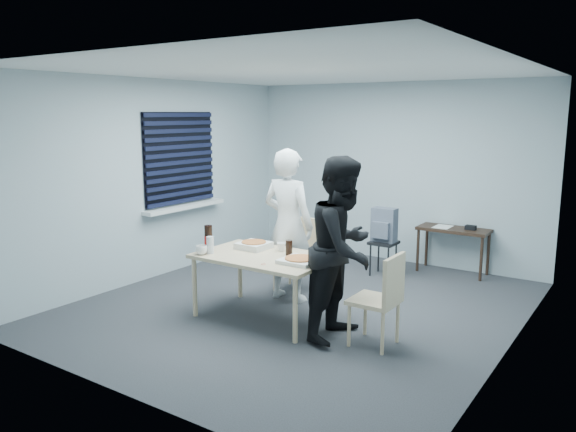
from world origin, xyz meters
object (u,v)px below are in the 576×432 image
Objects in this scene: chair_right at (383,294)px; backpack at (384,225)px; person_white at (288,225)px; dining_table at (264,261)px; chair_far at (298,248)px; person_black at (343,248)px; soda_bottle at (208,239)px; mug_b at (281,247)px; mug_a at (201,250)px; side_table at (454,234)px; stool at (383,249)px.

chair_right is 1.96× the size of backpack.
backpack is (0.52, 1.51, -0.20)m from person_white.
dining_table is 1.37m from chair_right.
chair_right is (1.63, -1.06, 0.00)m from chair_far.
person_black reaches higher than soda_bottle.
dining_table is 2.20m from backpack.
mug_b is 0.35× the size of soda_bottle.
dining_table is at bearing 31.35° from mug_a.
side_table is 2.07× the size of backpack.
chair_far is 0.57m from person_white.
soda_bottle is at bearing -174.45° from chair_right.
backpack is (0.65, 1.11, 0.18)m from chair_far.
backpack is (-0.55, 2.15, -0.20)m from person_black.
chair_right is 2.38m from backpack.
person_black is 1.55m from soda_bottle.
person_black reaches higher than mug_b.
person_white is at bearing 66.41° from mug_a.
chair_far is at bearing 48.99° from person_black.
person_black reaches higher than chair_far.
chair_right is at bearing -56.78° from backpack.
chair_far and chair_right have the same top height.
soda_bottle reaches higher than chair_right.
mug_b reaches higher than dining_table.
chair_far is 1.45m from mug_a.
soda_bottle is at bearing 103.27° from mug_a.
mug_b is at bearing -91.21° from backpack.
side_table is 3.31× the size of soda_bottle.
side_table reaches higher than stool.
person_white is at bearing 60.80° from soda_bottle.
soda_bottle is (-1.97, -0.19, 0.31)m from chair_right.
chair_far is 0.95× the size of side_table.
backpack is 3.69× the size of mug_a.
person_white is at bearing -100.00° from backpack.
soda_bottle is at bearing 97.66° from person_black.
person_white is 17.70× the size of mug_b.
stool is (0.38, 2.18, -0.27)m from dining_table.
person_black reaches higher than backpack.
mug_b is (-0.89, 0.24, -0.15)m from person_black.
chair_right is at bearing -32.98° from chair_far.
stool is at bearing 79.99° from dining_table.
mug_b is (0.31, -0.80, 0.22)m from chair_far.
mug_b is (0.18, -0.40, -0.15)m from person_white.
soda_bottle is at bearing -119.91° from side_table.
mug_a is (-0.95, -2.51, 0.05)m from backpack.
chair_right is at bearing -10.97° from mug_b.
chair_far is 1.31m from stool.
person_white is 1.24m from person_black.
stool is (-0.55, 2.16, -0.53)m from person_black.
side_table is (1.39, 1.75, 0.04)m from chair_far.
person_white is at bearing -108.73° from stool.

